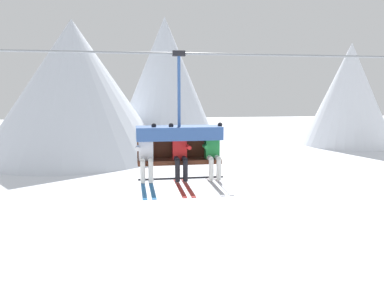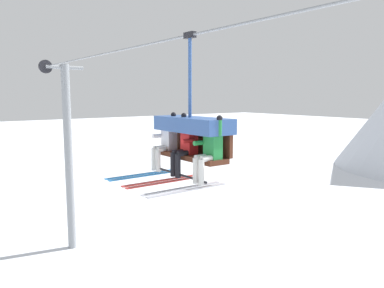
{
  "view_description": "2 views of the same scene",
  "coord_description": "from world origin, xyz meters",
  "px_view_note": "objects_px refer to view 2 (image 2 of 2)",
  "views": [
    {
      "loc": [
        0.67,
        -9.21,
        7.23
      ],
      "look_at": [
        2.02,
        -0.99,
        6.09
      ],
      "focal_mm": 35.0,
      "sensor_mm": 36.0,
      "label": 1
    },
    {
      "loc": [
        7.91,
        -5.26,
        6.93
      ],
      "look_at": [
        1.76,
        -0.75,
        5.92
      ],
      "focal_mm": 35.0,
      "sensor_mm": 36.0,
      "label": 2
    }
  ],
  "objects_px": {
    "lift_tower_near": "(68,153)",
    "skier_white": "(164,142)",
    "skier_red": "(184,145)",
    "skier_green": "(208,150)",
    "chairlift_chair": "(193,131)"
  },
  "relations": [
    {
      "from": "skier_green",
      "to": "chairlift_chair",
      "type": "bearing_deg",
      "value": 164.38
    },
    {
      "from": "lift_tower_near",
      "to": "skier_red",
      "type": "relative_size",
      "value": 4.93
    },
    {
      "from": "skier_green",
      "to": "lift_tower_near",
      "type": "bearing_deg",
      "value": 175.22
    },
    {
      "from": "chairlift_chair",
      "to": "skier_green",
      "type": "height_order",
      "value": "chairlift_chair"
    },
    {
      "from": "skier_red",
      "to": "skier_green",
      "type": "distance_m",
      "value": 0.77
    },
    {
      "from": "skier_red",
      "to": "skier_green",
      "type": "height_order",
      "value": "same"
    },
    {
      "from": "lift_tower_near",
      "to": "skier_green",
      "type": "xyz_separation_m",
      "value": [
        11.04,
        -0.92,
        1.55
      ]
    },
    {
      "from": "lift_tower_near",
      "to": "skier_green",
      "type": "relative_size",
      "value": 4.93
    },
    {
      "from": "lift_tower_near",
      "to": "skier_white",
      "type": "xyz_separation_m",
      "value": [
        9.51,
        -0.92,
        1.55
      ]
    },
    {
      "from": "skier_red",
      "to": "skier_green",
      "type": "relative_size",
      "value": 1.0
    },
    {
      "from": "skier_white",
      "to": "skier_green",
      "type": "bearing_deg",
      "value": 0.0
    },
    {
      "from": "lift_tower_near",
      "to": "skier_white",
      "type": "relative_size",
      "value": 4.93
    },
    {
      "from": "skier_red",
      "to": "skier_green",
      "type": "xyz_separation_m",
      "value": [
        0.77,
        0.0,
        0.0
      ]
    },
    {
      "from": "lift_tower_near",
      "to": "skier_red",
      "type": "bearing_deg",
      "value": -5.14
    },
    {
      "from": "skier_red",
      "to": "chairlift_chair",
      "type": "bearing_deg",
      "value": 89.11
    }
  ]
}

